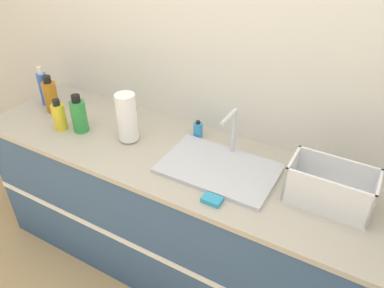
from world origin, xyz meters
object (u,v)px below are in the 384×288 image
(sink, at_px, (219,166))
(bottle_blue, at_px, (44,88))
(dish_rack, at_px, (329,189))
(bottle_green, at_px, (79,115))
(bottle_amber, at_px, (51,96))
(bottle_yellow, at_px, (59,116))
(paper_towel_roll, at_px, (127,118))
(soap_dispenser, at_px, (198,130))

(sink, relative_size, bottle_blue, 2.25)
(dish_rack, relative_size, bottle_green, 1.60)
(bottle_green, xyz_separation_m, bottle_blue, (-0.43, 0.14, 0.01))
(dish_rack, xyz_separation_m, bottle_amber, (-1.71, 0.00, 0.03))
(bottle_yellow, bearing_deg, bottle_blue, 150.09)
(paper_towel_roll, distance_m, soap_dispenser, 0.40)
(dish_rack, height_order, bottle_amber, bottle_amber)
(bottle_yellow, bearing_deg, bottle_amber, 146.97)
(bottle_green, bearing_deg, bottle_yellow, -160.85)
(dish_rack, relative_size, bottle_blue, 1.44)
(dish_rack, distance_m, bottle_amber, 1.71)
(paper_towel_roll, relative_size, dish_rack, 0.77)
(paper_towel_roll, distance_m, bottle_amber, 0.62)
(bottle_yellow, bearing_deg, dish_rack, 4.83)
(dish_rack, height_order, bottle_yellow, same)
(paper_towel_roll, relative_size, soap_dispenser, 2.79)
(sink, xyz_separation_m, soap_dispenser, (-0.24, 0.21, 0.03))
(dish_rack, xyz_separation_m, bottle_green, (-1.39, -0.09, 0.03))
(bottle_green, relative_size, soap_dispenser, 2.26)
(paper_towel_roll, relative_size, bottle_amber, 1.18)
(dish_rack, relative_size, soap_dispenser, 3.63)
(soap_dispenser, bearing_deg, sink, -41.51)
(bottle_green, height_order, bottle_blue, bottle_blue)
(paper_towel_roll, height_order, bottle_green, paper_towel_roll)
(bottle_blue, relative_size, soap_dispenser, 2.53)
(sink, height_order, dish_rack, sink)
(dish_rack, xyz_separation_m, soap_dispenser, (-0.77, 0.19, -0.03))
(bottle_yellow, xyz_separation_m, bottle_amber, (-0.20, 0.13, 0.02))
(bottle_green, relative_size, bottle_amber, 0.96)
(paper_towel_roll, bearing_deg, dish_rack, 1.53)
(sink, bearing_deg, bottle_green, -175.74)
(dish_rack, distance_m, bottle_blue, 1.82)
(dish_rack, bearing_deg, soap_dispenser, 165.97)
(paper_towel_roll, xyz_separation_m, bottle_amber, (-0.62, 0.03, -0.04))
(bottle_green, bearing_deg, bottle_amber, 164.40)
(sink, distance_m, bottle_green, 0.87)
(paper_towel_roll, height_order, bottle_yellow, paper_towel_roll)
(bottle_green, bearing_deg, soap_dispenser, 24.10)
(dish_rack, bearing_deg, sink, -177.60)
(dish_rack, height_order, bottle_green, bottle_green)
(dish_rack, distance_m, soap_dispenser, 0.79)
(dish_rack, distance_m, bottle_green, 1.39)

